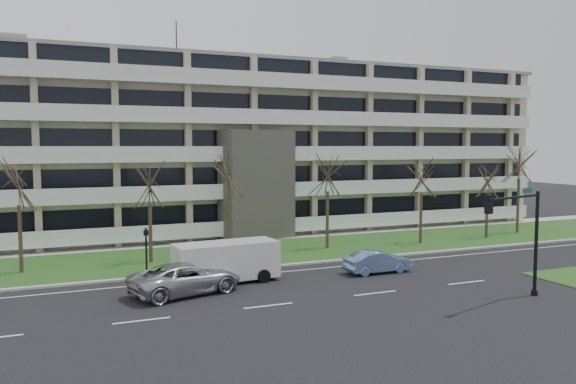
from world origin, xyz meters
name	(u,v)px	position (x,y,z in m)	size (l,w,h in m)	color
ground	(375,293)	(0.00, 0.00, 0.00)	(160.00, 160.00, 0.00)	black
grass_verge	(282,250)	(0.00, 13.00, 0.03)	(90.00, 10.00, 0.06)	#204B19
curb	(311,263)	(0.00, 8.00, 0.06)	(90.00, 0.35, 0.12)	#B2B2AD
sidewalk	(257,239)	(0.00, 18.50, 0.04)	(90.00, 2.00, 0.08)	#B2B2AD
lane_edge_line	(321,268)	(0.00, 6.50, 0.01)	(90.00, 0.12, 0.01)	white
apartment_building	(232,147)	(-0.01, 25.32, 7.61)	(60.50, 15.10, 18.75)	#BDB193
silver_pickup	(186,278)	(-9.19, 3.77, 0.82)	(2.72, 5.89, 1.64)	#ACAEB3
blue_sedan	(377,262)	(2.66, 4.09, 0.68)	(1.45, 4.15, 1.37)	#7693CD
white_van	(227,258)	(-6.45, 5.37, 1.37)	(6.04, 2.80, 2.28)	silver
traffic_signal	(521,229)	(5.87, -3.98, 3.63)	(4.69, 1.60, 5.62)	black
pedestrian_signal	(146,245)	(-10.46, 8.73, 1.83)	(0.28, 0.22, 2.88)	black
tree_1	(18,178)	(-17.37, 12.27, 5.78)	(3.72, 3.72, 7.43)	#382B21
tree_2	(149,180)	(-9.63, 12.35, 5.51)	(3.54, 3.54, 7.09)	#382B21
tree_3	(228,168)	(-4.46, 11.70, 6.21)	(4.00, 4.00, 7.99)	#382B21
tree_4	(328,169)	(3.43, 12.41, 6.03)	(3.88, 3.88, 7.75)	#382B21
tree_5	(422,174)	(11.31, 11.65, 5.55)	(3.57, 3.57, 7.14)	#382B21
tree_6	(488,177)	(18.01, 11.70, 5.17)	(3.33, 3.33, 6.66)	#382B21
tree_7	(520,158)	(22.46, 12.76, 6.69)	(4.30, 4.30, 8.60)	#382B21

